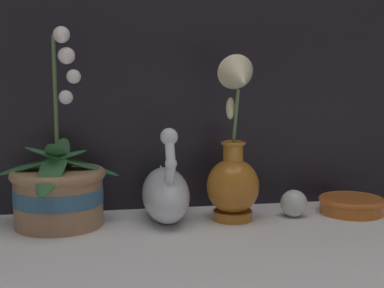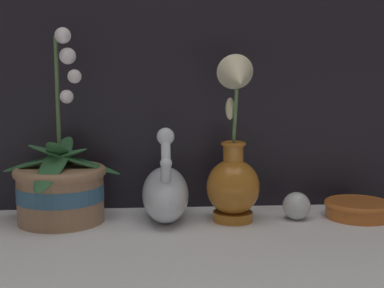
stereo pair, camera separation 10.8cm
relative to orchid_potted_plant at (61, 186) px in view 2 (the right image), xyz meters
name	(u,v)px [view 2 (the right image)]	position (x,y,z in m)	size (l,w,h in m)	color
ground_plane	(213,235)	(0.30, -0.11, -0.07)	(2.80, 2.80, 0.00)	white
orchid_potted_plant	(61,186)	(0.00, 0.00, 0.00)	(0.25, 0.25, 0.39)	#9E7556
swan_figurine	(165,192)	(0.21, -0.01, -0.01)	(0.10, 0.20, 0.20)	silver
blue_vase	(234,166)	(0.35, -0.03, 0.04)	(0.11, 0.15, 0.34)	#B26B23
glass_sphere	(296,206)	(0.48, -0.02, -0.05)	(0.06, 0.06, 0.06)	silver
amber_dish	(358,208)	(0.62, -0.01, -0.05)	(0.14, 0.14, 0.03)	#C66628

